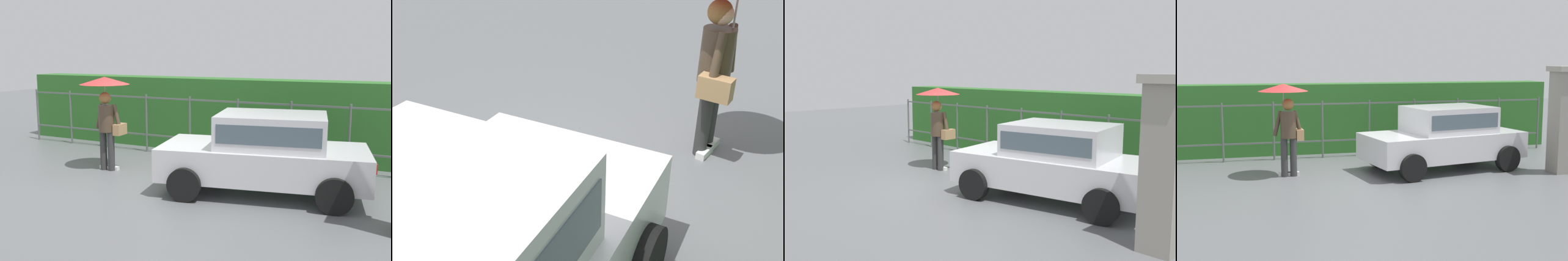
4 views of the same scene
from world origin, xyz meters
The scene contains 6 objects.
ground_plane centered at (0.00, 0.00, 0.00)m, with size 40.00×40.00×0.00m, color slate.
car centered at (2.17, 0.59, 0.80)m, with size 3.95×2.41×1.48m.
pedestrian centered at (-1.49, 0.73, 1.52)m, with size 1.08×1.08×2.04m.
gate_pillar centered at (4.62, -0.41, 1.24)m, with size 0.60×0.60×2.42m.
fence_section centered at (0.21, 2.65, 0.83)m, with size 11.36×0.05×1.50m.
hedge_row centered at (0.21, 3.64, 0.95)m, with size 12.31×0.90×1.90m, color #2D6B28.
Camera 3 is at (7.01, -6.24, 2.46)m, focal length 40.72 mm.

